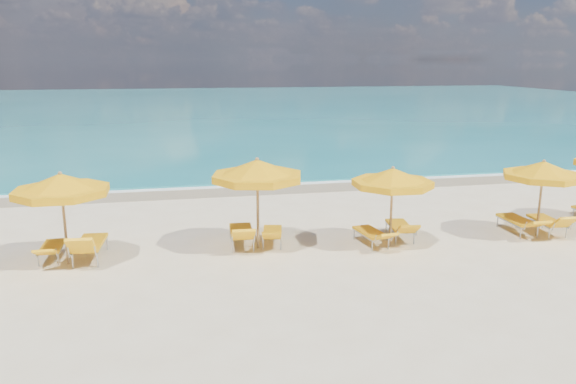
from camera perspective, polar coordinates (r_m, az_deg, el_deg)
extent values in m
plane|color=beige|center=(15.83, 1.09, -5.46)|extent=(120.00, 120.00, 0.00)
cube|color=#167980|center=(62.91, -8.63, 8.53)|extent=(120.00, 80.00, 0.30)
cube|color=tan|center=(22.84, -2.97, 0.41)|extent=(120.00, 2.60, 0.01)
cube|color=white|center=(23.61, -3.26, 0.84)|extent=(120.00, 1.20, 0.03)
cube|color=white|center=(32.14, -16.28, 3.66)|extent=(14.00, 0.36, 0.05)
cube|color=white|center=(40.56, 4.72, 6.06)|extent=(18.00, 0.30, 0.05)
cylinder|color=tan|center=(15.18, -21.77, -2.70)|extent=(0.07, 0.07, 2.31)
cone|color=#FFB00D|center=(14.96, -22.08, 0.88)|extent=(3.09, 3.09, 0.46)
cylinder|color=#FFB00D|center=(15.00, -22.01, 0.04)|extent=(3.11, 3.11, 0.18)
sphere|color=tan|center=(14.91, -22.16, 1.77)|extent=(0.10, 0.10, 0.10)
cylinder|color=tan|center=(15.31, -3.09, -1.36)|extent=(0.08, 0.08, 2.44)
cone|color=#FFB00D|center=(15.08, -3.14, 2.41)|extent=(2.88, 2.88, 0.49)
cylinder|color=#FFB00D|center=(15.13, -3.13, 1.52)|extent=(2.91, 2.91, 0.20)
sphere|color=tan|center=(15.03, -3.15, 3.35)|extent=(0.11, 0.11, 0.11)
cylinder|color=tan|center=(15.76, 10.45, -1.63)|extent=(0.07, 0.07, 2.18)
cone|color=#FFB00D|center=(15.55, 10.59, 1.63)|extent=(2.94, 2.94, 0.44)
cylinder|color=#FFB00D|center=(15.60, 10.56, 0.86)|extent=(2.97, 2.97, 0.17)
sphere|color=tan|center=(15.51, 10.63, 2.43)|extent=(0.10, 0.10, 0.10)
cylinder|color=tan|center=(17.96, 24.23, -0.72)|extent=(0.07, 0.07, 2.20)
cone|color=#FFB00D|center=(17.78, 24.51, 2.17)|extent=(2.49, 2.49, 0.44)
cylinder|color=#FFB00D|center=(17.82, 24.45, 1.49)|extent=(2.51, 2.51, 0.18)
sphere|color=tan|center=(17.74, 24.58, 2.88)|extent=(0.10, 0.10, 0.10)
cube|color=#FFB50F|center=(15.98, -22.84, -5.11)|extent=(0.51, 1.15, 0.07)
cube|color=#FFB50F|center=(15.18, -23.44, -5.63)|extent=(0.51, 0.52, 0.30)
cube|color=#FFB50F|center=(15.61, -19.43, -4.89)|extent=(0.76, 1.50, 0.09)
cube|color=#FFB50F|center=(14.64, -20.27, -5.15)|extent=(0.69, 0.59, 0.54)
cube|color=#FFB50F|center=(15.85, -4.77, -3.97)|extent=(0.69, 1.41, 0.08)
cube|color=#FFB50F|center=(14.89, -4.55, -4.33)|extent=(0.64, 0.61, 0.44)
cube|color=#FFB50F|center=(15.94, -1.59, -4.07)|extent=(0.73, 1.24, 0.07)
cube|color=#FFB50F|center=(15.12, -1.66, -4.45)|extent=(0.61, 0.59, 0.35)
cube|color=#FFB50F|center=(16.04, 8.35, -4.05)|extent=(0.71, 1.27, 0.07)
cube|color=#FFB50F|center=(15.29, 9.88, -4.47)|extent=(0.61, 0.61, 0.32)
cube|color=#FFB50F|center=(16.73, 11.26, -3.37)|extent=(0.73, 1.32, 0.08)
cube|color=#FFB50F|center=(15.88, 12.09, -3.71)|extent=(0.63, 0.61, 0.38)
cube|color=#FFB50F|center=(18.29, 22.20, -2.62)|extent=(0.59, 1.32, 0.08)
cube|color=#FFB50F|center=(17.52, 23.92, -3.00)|extent=(0.59, 0.60, 0.34)
cube|color=#FFB50F|center=(18.64, 24.75, -2.63)|extent=(0.67, 1.32, 0.08)
cube|color=#FFB50F|center=(17.89, 26.24, -2.77)|extent=(0.61, 0.56, 0.44)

